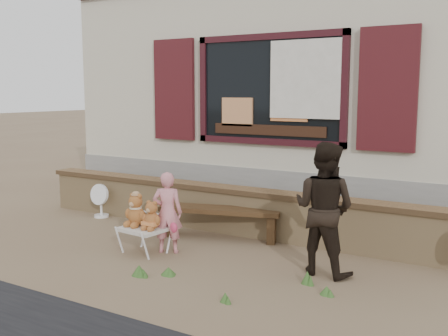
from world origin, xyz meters
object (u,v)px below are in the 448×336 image
Objects in this scene: folding_chair at (144,230)px; child at (167,212)px; teddy_bear_right at (152,215)px; adult at (324,208)px; bench at (220,216)px; teddy_bear_left at (136,209)px.

child is (0.23, 0.17, 0.21)m from folding_chair.
child is (0.09, 0.19, -0.00)m from teddy_bear_right.
adult is at bearing 18.12° from folding_chair.
teddy_bear_right is at bearing 19.53° from adult.
folding_chair is 0.57× the size of child.
bench reaches higher than folding_chair.
teddy_bear_right is 0.35× the size of child.
folding_chair is at bearing -0.00° from teddy_bear_left.
child is 0.70× the size of adult.
folding_chair is 1.63× the size of teddy_bear_right.
teddy_bear_right is at bearing 37.70° from child.
teddy_bear_left is at bearing 17.29° from adult.
teddy_bear_left is at bearing 180.00° from teddy_bear_right.
adult is at bearing 17.07° from teddy_bear_left.
teddy_bear_right is (0.28, -0.03, -0.03)m from teddy_bear_left.
adult reaches higher than child.
child is 1.99m from adult.
folding_chair is (-0.46, -1.06, -0.01)m from bench.
teddy_bear_left reaches higher than folding_chair.
bench is 4.73× the size of teddy_bear_right.
teddy_bear_right is at bearing -122.47° from bench.
teddy_bear_left reaches higher than bench.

